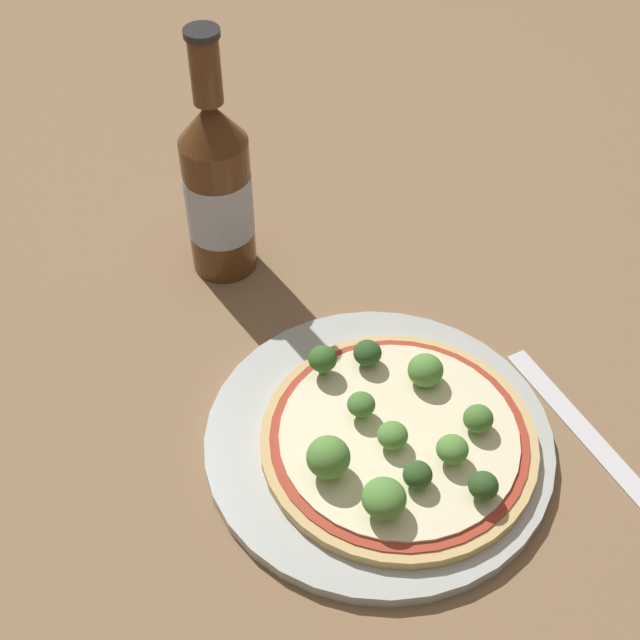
# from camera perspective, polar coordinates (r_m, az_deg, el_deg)

# --- Properties ---
(ground_plane) EXTENTS (3.00, 3.00, 0.00)m
(ground_plane) POSITION_cam_1_polar(r_m,az_deg,el_deg) (0.75, 4.45, -7.01)
(ground_plane) COLOR #846647
(plate) EXTENTS (0.28, 0.28, 0.01)m
(plate) POSITION_cam_1_polar(r_m,az_deg,el_deg) (0.73, 3.76, -7.71)
(plate) COLOR #B2B7B2
(plate) RESTS_ON ground_plane
(pizza) EXTENTS (0.22, 0.22, 0.01)m
(pizza) POSITION_cam_1_polar(r_m,az_deg,el_deg) (0.72, 5.04, -7.61)
(pizza) COLOR tan
(pizza) RESTS_ON plate
(broccoli_floret_0) EXTENTS (0.02, 0.02, 0.02)m
(broccoli_floret_0) POSITION_cam_1_polar(r_m,az_deg,el_deg) (0.68, 10.41, -10.40)
(broccoli_floret_0) COLOR #6B8E51
(broccoli_floret_0) RESTS_ON pizza
(broccoli_floret_1) EXTENTS (0.03, 0.03, 0.03)m
(broccoli_floret_1) POSITION_cam_1_polar(r_m,az_deg,el_deg) (0.66, 4.11, -11.31)
(broccoli_floret_1) COLOR #6B8E51
(broccoli_floret_1) RESTS_ON pizza
(broccoli_floret_2) EXTENTS (0.02, 0.02, 0.02)m
(broccoli_floret_2) POSITION_cam_1_polar(r_m,az_deg,el_deg) (0.75, 3.06, -2.13)
(broccoli_floret_2) COLOR #6B8E51
(broccoli_floret_2) RESTS_ON pizza
(broccoli_floret_3) EXTENTS (0.03, 0.03, 0.04)m
(broccoli_floret_3) POSITION_cam_1_polar(r_m,az_deg,el_deg) (0.67, 0.53, -8.78)
(broccoli_floret_3) COLOR #6B8E51
(broccoli_floret_3) RESTS_ON pizza
(broccoli_floret_4) EXTENTS (0.02, 0.02, 0.02)m
(broccoli_floret_4) POSITION_cam_1_polar(r_m,az_deg,el_deg) (0.70, 4.67, -7.38)
(broccoli_floret_4) COLOR #6B8E51
(broccoli_floret_4) RESTS_ON pizza
(broccoli_floret_5) EXTENTS (0.02, 0.02, 0.02)m
(broccoli_floret_5) POSITION_cam_1_polar(r_m,az_deg,el_deg) (0.68, 6.11, -9.86)
(broccoli_floret_5) COLOR #6B8E51
(broccoli_floret_5) RESTS_ON pizza
(broccoli_floret_6) EXTENTS (0.02, 0.02, 0.02)m
(broccoli_floret_6) POSITION_cam_1_polar(r_m,az_deg,el_deg) (0.71, 2.61, -5.29)
(broccoli_floret_6) COLOR #6B8E51
(broccoli_floret_6) RESTS_ON pizza
(broccoli_floret_7) EXTENTS (0.03, 0.03, 0.03)m
(broccoli_floret_7) POSITION_cam_1_polar(r_m,az_deg,el_deg) (0.74, 6.77, -3.22)
(broccoli_floret_7) COLOR #6B8E51
(broccoli_floret_7) RESTS_ON pizza
(broccoli_floret_8) EXTENTS (0.02, 0.02, 0.02)m
(broccoli_floret_8) POSITION_cam_1_polar(r_m,az_deg,el_deg) (0.69, 8.47, -8.19)
(broccoli_floret_8) COLOR #6B8E51
(broccoli_floret_8) RESTS_ON pizza
(broccoli_floret_9) EXTENTS (0.02, 0.02, 0.02)m
(broccoli_floret_9) POSITION_cam_1_polar(r_m,az_deg,el_deg) (0.72, 10.09, -6.25)
(broccoli_floret_9) COLOR #6B8E51
(broccoli_floret_9) RESTS_ON pizza
(broccoli_floret_10) EXTENTS (0.02, 0.02, 0.03)m
(broccoli_floret_10) POSITION_cam_1_polar(r_m,az_deg,el_deg) (0.74, 0.17, -2.52)
(broccoli_floret_10) COLOR #6B8E51
(broccoli_floret_10) RESTS_ON pizza
(beer_bottle) EXTENTS (0.06, 0.06, 0.25)m
(beer_bottle) POSITION_cam_1_polar(r_m,az_deg,el_deg) (0.83, -6.57, 8.44)
(beer_bottle) COLOR #563319
(beer_bottle) RESTS_ON ground_plane
(fork) EXTENTS (0.07, 0.19, 0.00)m
(fork) POSITION_cam_1_polar(r_m,az_deg,el_deg) (0.77, 16.58, -6.82)
(fork) COLOR silver
(fork) RESTS_ON ground_plane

